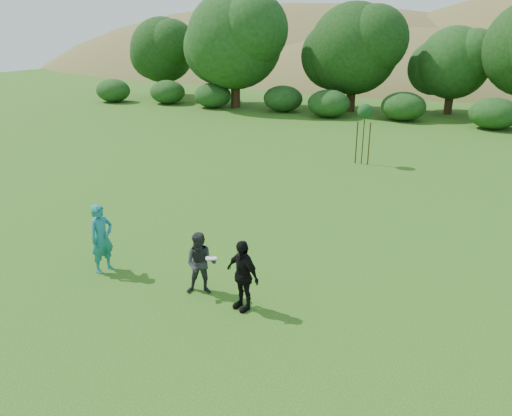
{
  "coord_description": "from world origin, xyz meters",
  "views": [
    {
      "loc": [
        5.87,
        -9.61,
        6.13
      ],
      "look_at": [
        0.0,
        3.0,
        1.1
      ],
      "focal_mm": 35.0,
      "sensor_mm": 36.0,
      "label": 1
    }
  ],
  "objects": [
    {
      "name": "frisbee",
      "position": [
        0.5,
        -0.54,
        1.1
      ],
      "size": [
        0.27,
        0.27,
        0.06
      ],
      "color": "white",
      "rests_on": "ground"
    },
    {
      "name": "ground",
      "position": [
        0.0,
        0.0,
        0.0
      ],
      "size": [
        120.0,
        120.0,
        0.0
      ],
      "primitive_type": "plane",
      "color": "#19470C",
      "rests_on": "ground"
    },
    {
      "name": "player_teal",
      "position": [
        -2.87,
        -0.43,
        0.94
      ],
      "size": [
        0.57,
        0.76,
        1.87
      ],
      "primitive_type": "imported",
      "rotation": [
        0.0,
        0.0,
        1.37
      ],
      "color": "#1B797D",
      "rests_on": "ground"
    },
    {
      "name": "tree_row",
      "position": [
        3.23,
        28.68,
        4.87
      ],
      "size": [
        53.92,
        10.38,
        9.62
      ],
      "color": "#3A2616",
      "rests_on": "ground"
    },
    {
      "name": "sapling",
      "position": [
        0.66,
        13.55,
        2.42
      ],
      "size": [
        0.7,
        0.7,
        2.85
      ],
      "color": "#382A16",
      "rests_on": "ground"
    },
    {
      "name": "player_grey",
      "position": [
        0.1,
        -0.35,
        0.79
      ],
      "size": [
        0.94,
        0.85,
        1.58
      ],
      "primitive_type": "imported",
      "rotation": [
        0.0,
        0.0,
        0.4
      ],
      "color": "#29292B",
      "rests_on": "ground"
    },
    {
      "name": "player_black",
      "position": [
        1.32,
        -0.57,
        0.85
      ],
      "size": [
        1.08,
        0.75,
        1.7
      ],
      "primitive_type": "imported",
      "rotation": [
        0.0,
        0.0,
        -0.38
      ],
      "color": "black",
      "rests_on": "ground"
    },
    {
      "name": "hillside",
      "position": [
        -0.56,
        68.45,
        -11.97
      ],
      "size": [
        150.0,
        72.0,
        52.0
      ],
      "color": "olive",
      "rests_on": "ground"
    }
  ]
}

